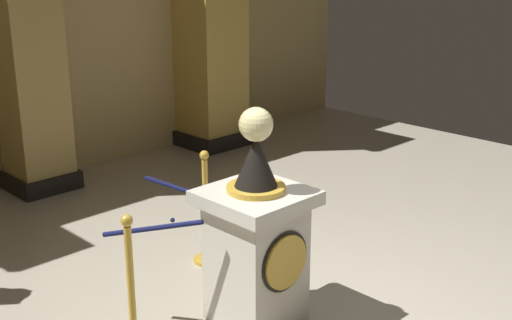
{
  "coord_description": "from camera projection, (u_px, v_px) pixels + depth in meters",
  "views": [
    {
      "loc": [
        -3.32,
        -2.62,
        2.64
      ],
      "look_at": [
        -0.25,
        0.5,
        1.25
      ],
      "focal_mm": 46.52,
      "sensor_mm": 36.0,
      "label": 1
    }
  ],
  "objects": [
    {
      "name": "back_wall",
      "position": [
        8.0,
        24.0,
        7.46
      ],
      "size": [
        11.14,
        0.16,
        3.7
      ],
      "primitive_type": "cube",
      "color": "tan",
      "rests_on": "ground_plane"
    },
    {
      "name": "pedestal_clock",
      "position": [
        257.0,
        241.0,
        4.78
      ],
      "size": [
        0.7,
        0.7,
        1.63
      ],
      "color": "beige",
      "rests_on": "ground_plane"
    },
    {
      "name": "stanchion_near",
      "position": [
        206.0,
        224.0,
        5.79
      ],
      "size": [
        0.24,
        0.24,
        1.03
      ],
      "color": "gold",
      "rests_on": "ground_plane"
    },
    {
      "name": "stanchion_far",
      "position": [
        132.0,
        309.0,
        4.39
      ],
      "size": [
        0.24,
        0.24,
        1.04
      ],
      "color": "gold",
      "rests_on": "ground_plane"
    },
    {
      "name": "velvet_rope",
      "position": [
        172.0,
        209.0,
        4.96
      ],
      "size": [
        1.07,
        1.06,
        0.22
      ],
      "color": "#141947"
    },
    {
      "name": "column_right",
      "position": [
        209.0,
        18.0,
        8.95
      ],
      "size": [
        0.91,
        0.91,
        3.56
      ],
      "color": "black",
      "rests_on": "ground_plane"
    },
    {
      "name": "column_centre_rear",
      "position": [
        26.0,
        35.0,
        7.19
      ],
      "size": [
        0.73,
        0.73,
        3.56
      ],
      "color": "black",
      "rests_on": "ground_plane"
    }
  ]
}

